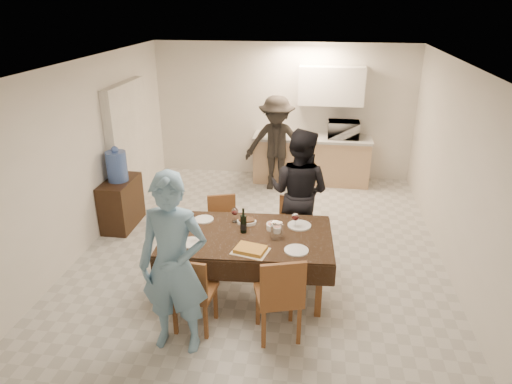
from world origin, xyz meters
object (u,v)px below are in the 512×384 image
(dining_table, at_px, (247,237))
(microwave, at_px, (344,130))
(person_kitchen, at_px, (276,144))
(person_near, at_px, (174,266))
(water_jug, at_px, (117,166))
(wine_bottle, at_px, (243,221))
(console, at_px, (122,203))
(person_far, at_px, (299,193))
(savoury_tart, at_px, (250,249))
(water_pitcher, at_px, (276,231))

(dining_table, height_order, microwave, microwave)
(person_kitchen, bearing_deg, person_near, -97.29)
(dining_table, distance_m, person_near, 1.20)
(water_jug, xyz_separation_m, wine_bottle, (2.18, -1.39, -0.07))
(wine_bottle, relative_size, person_near, 0.16)
(wine_bottle, height_order, person_kitchen, person_kitchen)
(dining_table, bearing_deg, wine_bottle, 131.66)
(console, height_order, person_far, person_far)
(console, xyz_separation_m, person_near, (1.68, -2.49, 0.57))
(dining_table, distance_m, person_far, 1.20)
(dining_table, xyz_separation_m, console, (-2.23, 1.44, -0.36))
(microwave, xyz_separation_m, person_kitchen, (-1.22, -0.45, -0.19))
(savoury_tart, relative_size, microwave, 0.66)
(person_kitchen, bearing_deg, water_pitcher, -84.22)
(savoury_tart, bearing_deg, water_pitcher, 52.85)
(console, relative_size, water_jug, 1.80)
(person_kitchen, bearing_deg, dining_table, -90.16)
(microwave, bearing_deg, person_far, 76.01)
(water_pitcher, xyz_separation_m, person_kitchen, (-0.34, 3.37, 0.00))
(dining_table, bearing_deg, person_kitchen, 86.51)
(water_pitcher, distance_m, person_kitchen, 3.38)
(wine_bottle, relative_size, microwave, 0.54)
(savoury_tart, bearing_deg, dining_table, 104.74)
(dining_table, xyz_separation_m, microwave, (1.23, 3.77, 0.33))
(dining_table, relative_size, person_kitchen, 1.16)
(water_jug, bearing_deg, water_pitcher, -30.05)
(water_pitcher, bearing_deg, console, 149.95)
(console, xyz_separation_m, savoury_tart, (2.33, -1.82, 0.42))
(water_jug, bearing_deg, person_near, -56.04)
(person_far, bearing_deg, person_near, 83.09)
(water_pitcher, bearing_deg, person_far, 79.70)
(savoury_tart, bearing_deg, person_kitchen, 91.41)
(dining_table, height_order, water_pitcher, water_pitcher)
(person_near, bearing_deg, person_far, 63.62)
(savoury_tart, xyz_separation_m, person_near, (-0.65, -0.67, 0.16))
(dining_table, height_order, water_jug, water_jug)
(wine_bottle, bearing_deg, dining_table, -45.00)
(console, height_order, wine_bottle, wine_bottle)
(water_jug, distance_m, savoury_tart, 2.96)
(water_pitcher, bearing_deg, wine_bottle, 165.96)
(water_jug, distance_m, water_pitcher, 2.98)
(savoury_tart, bearing_deg, person_far, 72.53)
(person_far, xyz_separation_m, person_kitchen, (-0.54, 2.27, -0.02))
(dining_table, height_order, person_far, person_far)
(savoury_tart, height_order, person_near, person_near)
(water_jug, bearing_deg, wine_bottle, -32.57)
(water_pitcher, relative_size, microwave, 0.35)
(dining_table, xyz_separation_m, person_kitchen, (0.01, 3.32, 0.14))
(water_jug, xyz_separation_m, microwave, (3.45, 2.33, 0.07))
(console, bearing_deg, microwave, 33.96)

